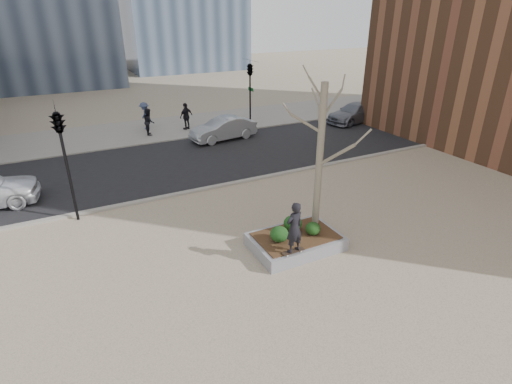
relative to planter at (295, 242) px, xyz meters
name	(u,v)px	position (x,y,z in m)	size (l,w,h in m)	color
ground	(270,255)	(-1.00, 0.00, -0.23)	(120.00, 120.00, 0.00)	tan
street	(180,162)	(-1.00, 10.00, -0.21)	(60.00, 8.00, 0.02)	black
far_sidewalk	(149,130)	(-1.00, 17.00, -0.21)	(60.00, 6.00, 0.02)	gray
planter	(295,242)	(0.00, 0.00, 0.00)	(3.00, 2.00, 0.45)	gray
planter_mulch	(296,236)	(0.00, 0.00, 0.25)	(2.70, 1.70, 0.04)	#382314
sycamore_tree	(321,136)	(1.00, 0.30, 3.56)	(2.80, 2.80, 6.60)	gray
shrub_left	(279,234)	(-0.69, -0.06, 0.53)	(0.62, 0.62, 0.52)	#113813
shrub_middle	(293,223)	(0.08, 0.34, 0.54)	(0.64, 0.64, 0.54)	#113711
shrub_right	(313,229)	(0.55, -0.20, 0.49)	(0.52, 0.52, 0.44)	black
skateboard	(293,252)	(-0.63, -0.84, 0.26)	(0.78, 0.20, 0.07)	black
skateboarder	(294,228)	(-0.63, -0.84, 1.15)	(0.62, 0.41, 1.70)	black
car_silver	(223,129)	(2.68, 12.70, 0.48)	(1.46, 4.18, 1.38)	#A0A4A8
car_third	(355,113)	(12.80, 12.35, 0.46)	(1.86, 4.59, 1.33)	slate
pedestrian_a	(149,122)	(-1.17, 15.90, 0.65)	(0.83, 0.64, 1.70)	black
pedestrian_b	(145,116)	(-1.10, 17.36, 0.71)	(1.17, 0.68, 1.82)	#374263
pedestrian_c	(186,116)	(1.37, 15.99, 0.70)	(1.05, 0.44, 1.80)	black
traffic_light_near	(67,166)	(-6.50, 5.60, 2.02)	(0.60, 2.48, 4.50)	black
traffic_light_far	(250,95)	(5.50, 14.60, 2.02)	(0.60, 2.48, 4.50)	black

